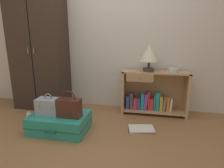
{
  "coord_description": "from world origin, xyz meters",
  "views": [
    {
      "loc": [
        0.68,
        -1.69,
        1.23
      ],
      "look_at": [
        0.17,
        0.89,
        0.55
      ],
      "focal_mm": 30.31,
      "sensor_mm": 36.0,
      "label": 1
    }
  ],
  "objects_px": {
    "handbag": "(69,108)",
    "bottle": "(29,118)",
    "table_lamp": "(149,54)",
    "bookshelf": "(152,94)",
    "bowl": "(173,70)",
    "open_book_on_floor": "(141,129)",
    "wardrobe": "(39,49)",
    "train_case": "(49,106)",
    "suitcase_large": "(60,122)"
  },
  "relations": [
    {
      "from": "handbag",
      "to": "bottle",
      "type": "height_order",
      "value": "handbag"
    },
    {
      "from": "table_lamp",
      "to": "handbag",
      "type": "bearing_deg",
      "value": -138.16
    },
    {
      "from": "bookshelf",
      "to": "bowl",
      "type": "relative_size",
      "value": 6.28
    },
    {
      "from": "table_lamp",
      "to": "open_book_on_floor",
      "type": "xyz_separation_m",
      "value": [
        -0.06,
        -0.58,
        -0.94
      ]
    },
    {
      "from": "bowl",
      "to": "bottle",
      "type": "bearing_deg",
      "value": -159.11
    },
    {
      "from": "wardrobe",
      "to": "open_book_on_floor",
      "type": "bearing_deg",
      "value": -17.44
    },
    {
      "from": "wardrobe",
      "to": "bowl",
      "type": "relative_size",
      "value": 12.41
    },
    {
      "from": "bookshelf",
      "to": "train_case",
      "type": "xyz_separation_m",
      "value": [
        -1.32,
        -0.87,
        0.02
      ]
    },
    {
      "from": "suitcase_large",
      "to": "train_case",
      "type": "bearing_deg",
      "value": -168.28
    },
    {
      "from": "bowl",
      "to": "open_book_on_floor",
      "type": "distance_m",
      "value": 1.04
    },
    {
      "from": "bookshelf",
      "to": "handbag",
      "type": "distance_m",
      "value": 1.36
    },
    {
      "from": "bowl",
      "to": "train_case",
      "type": "relative_size",
      "value": 0.53
    },
    {
      "from": "bowl",
      "to": "suitcase_large",
      "type": "distance_m",
      "value": 1.81
    },
    {
      "from": "suitcase_large",
      "to": "train_case",
      "type": "xyz_separation_m",
      "value": [
        -0.12,
        -0.03,
        0.22
      ]
    },
    {
      "from": "handbag",
      "to": "bottle",
      "type": "bearing_deg",
      "value": 168.36
    },
    {
      "from": "table_lamp",
      "to": "train_case",
      "type": "relative_size",
      "value": 1.34
    },
    {
      "from": "wardrobe",
      "to": "handbag",
      "type": "height_order",
      "value": "wardrobe"
    },
    {
      "from": "table_lamp",
      "to": "suitcase_large",
      "type": "distance_m",
      "value": 1.61
    },
    {
      "from": "wardrobe",
      "to": "table_lamp",
      "type": "bearing_deg",
      "value": 0.93
    },
    {
      "from": "bowl",
      "to": "open_book_on_floor",
      "type": "height_order",
      "value": "bowl"
    },
    {
      "from": "open_book_on_floor",
      "to": "wardrobe",
      "type": "bearing_deg",
      "value": 162.56
    },
    {
      "from": "bottle",
      "to": "suitcase_large",
      "type": "bearing_deg",
      "value": -10.37
    },
    {
      "from": "table_lamp",
      "to": "bottle",
      "type": "distance_m",
      "value": 1.99
    },
    {
      "from": "bookshelf",
      "to": "open_book_on_floor",
      "type": "bearing_deg",
      "value": -102.23
    },
    {
      "from": "bookshelf",
      "to": "table_lamp",
      "type": "relative_size",
      "value": 2.49
    },
    {
      "from": "train_case",
      "to": "bookshelf",
      "type": "bearing_deg",
      "value": 33.38
    },
    {
      "from": "bookshelf",
      "to": "bottle",
      "type": "bearing_deg",
      "value": -156.44
    },
    {
      "from": "bowl",
      "to": "handbag",
      "type": "height_order",
      "value": "bowl"
    },
    {
      "from": "suitcase_large",
      "to": "table_lamp",
      "type": "bearing_deg",
      "value": 35.83
    },
    {
      "from": "wardrobe",
      "to": "handbag",
      "type": "distance_m",
      "value": 1.35
    },
    {
      "from": "wardrobe",
      "to": "open_book_on_floor",
      "type": "xyz_separation_m",
      "value": [
        1.74,
        -0.55,
        -0.99
      ]
    },
    {
      "from": "train_case",
      "to": "suitcase_large",
      "type": "bearing_deg",
      "value": 11.72
    },
    {
      "from": "train_case",
      "to": "bottle",
      "type": "relative_size",
      "value": 1.66
    },
    {
      "from": "train_case",
      "to": "open_book_on_floor",
      "type": "relative_size",
      "value": 0.8
    },
    {
      "from": "bookshelf",
      "to": "table_lamp",
      "type": "distance_m",
      "value": 0.64
    },
    {
      "from": "suitcase_large",
      "to": "handbag",
      "type": "bearing_deg",
      "value": -15.54
    },
    {
      "from": "wardrobe",
      "to": "suitcase_large",
      "type": "relative_size",
      "value": 2.71
    },
    {
      "from": "open_book_on_floor",
      "to": "handbag",
      "type": "bearing_deg",
      "value": -162.85
    },
    {
      "from": "table_lamp",
      "to": "open_book_on_floor",
      "type": "distance_m",
      "value": 1.11
    },
    {
      "from": "table_lamp",
      "to": "suitcase_large",
      "type": "xyz_separation_m",
      "value": [
        -1.12,
        -0.81,
        -0.84
      ]
    },
    {
      "from": "wardrobe",
      "to": "bookshelf",
      "type": "relative_size",
      "value": 1.98
    },
    {
      "from": "wardrobe",
      "to": "bookshelf",
      "type": "height_order",
      "value": "wardrobe"
    },
    {
      "from": "bookshelf",
      "to": "handbag",
      "type": "relative_size",
      "value": 2.97
    },
    {
      "from": "train_case",
      "to": "handbag",
      "type": "distance_m",
      "value": 0.29
    },
    {
      "from": "bowl",
      "to": "suitcase_large",
      "type": "height_order",
      "value": "bowl"
    },
    {
      "from": "wardrobe",
      "to": "bottle",
      "type": "distance_m",
      "value": 1.16
    },
    {
      "from": "handbag",
      "to": "bottle",
      "type": "relative_size",
      "value": 1.88
    },
    {
      "from": "bookshelf",
      "to": "train_case",
      "type": "height_order",
      "value": "bookshelf"
    },
    {
      "from": "train_case",
      "to": "handbag",
      "type": "xyz_separation_m",
      "value": [
        0.29,
        -0.02,
        0.01
      ]
    },
    {
      "from": "handbag",
      "to": "open_book_on_floor",
      "type": "bearing_deg",
      "value": 17.15
    }
  ]
}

